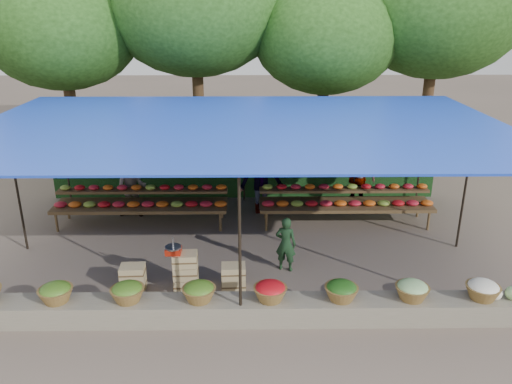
{
  "coord_description": "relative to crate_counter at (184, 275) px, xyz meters",
  "views": [
    {
      "loc": [
        0.17,
        -10.02,
        5.06
      ],
      "look_at": [
        0.29,
        0.2,
        1.25
      ],
      "focal_mm": 35.0,
      "sensor_mm": 36.0,
      "label": 1
    }
  ],
  "objects": [
    {
      "name": "ground",
      "position": [
        1.08,
        1.75,
        -0.31
      ],
      "size": [
        60.0,
        60.0,
        0.0
      ],
      "primitive_type": "plane",
      "color": "brown",
      "rests_on": "ground"
    },
    {
      "name": "stone_curb",
      "position": [
        1.08,
        -1.0,
        -0.11
      ],
      "size": [
        10.6,
        0.55,
        0.4
      ],
      "primitive_type": "cube",
      "color": "#6C6856",
      "rests_on": "ground"
    },
    {
      "name": "stall_canopy",
      "position": [
        1.08,
        1.81,
        2.37
      ],
      "size": [
        10.8,
        6.6,
        2.82
      ],
      "color": "black",
      "rests_on": "ground"
    },
    {
      "name": "produce_baskets",
      "position": [
        0.98,
        -1.0,
        0.25
      ],
      "size": [
        8.98,
        0.58,
        0.34
      ],
      "color": "brown",
      "rests_on": "stone_curb"
    },
    {
      "name": "netting_backdrop",
      "position": [
        1.08,
        4.9,
        0.94
      ],
      "size": [
        10.6,
        0.06,
        2.5
      ],
      "primitive_type": "cube",
      "color": "#1A491C",
      "rests_on": "ground"
    },
    {
      "name": "tree_row",
      "position": [
        1.58,
        7.83,
        4.39
      ],
      "size": [
        16.51,
        5.5,
        7.12
      ],
      "color": "#332112",
      "rests_on": "ground"
    },
    {
      "name": "fruit_table_left",
      "position": [
        -1.41,
        3.1,
        0.3
      ],
      "size": [
        4.21,
        0.95,
        0.93
      ],
      "color": "#4E391F",
      "rests_on": "ground"
    },
    {
      "name": "fruit_table_right",
      "position": [
        3.59,
        3.1,
        0.3
      ],
      "size": [
        4.21,
        0.95,
        0.93
      ],
      "color": "#4E391F",
      "rests_on": "ground"
    },
    {
      "name": "crate_counter",
      "position": [
        0.0,
        0.0,
        0.0
      ],
      "size": [
        2.36,
        0.36,
        0.77
      ],
      "color": "tan",
      "rests_on": "ground"
    },
    {
      "name": "weighing_scale",
      "position": [
        -0.18,
        0.0,
        0.54
      ],
      "size": [
        0.3,
        0.3,
        0.32
      ],
      "color": "#AF1F0E",
      "rests_on": "crate_counter"
    },
    {
      "name": "vendor_seated",
      "position": [
        1.96,
        0.75,
        0.27
      ],
      "size": [
        0.48,
        0.39,
        1.16
      ],
      "primitive_type": "imported",
      "rotation": [
        0.0,
        0.0,
        2.84
      ],
      "color": "#19371C",
      "rests_on": "ground"
    },
    {
      "name": "customer_left",
      "position": [
        -1.73,
        3.56,
        0.47
      ],
      "size": [
        0.8,
        0.64,
        1.57
      ],
      "primitive_type": "imported",
      "rotation": [
        0.0,
        0.0,
        -0.06
      ],
      "color": "slate",
      "rests_on": "ground"
    },
    {
      "name": "customer_mid",
      "position": [
        1.54,
        3.81,
        0.6
      ],
      "size": [
        1.26,
        0.84,
        1.82
      ],
      "primitive_type": "imported",
      "rotation": [
        0.0,
        0.0,
        0.14
      ],
      "color": "slate",
      "rests_on": "ground"
    },
    {
      "name": "customer_right",
      "position": [
        4.05,
        4.1,
        0.56
      ],
      "size": [
        1.06,
        0.96,
        1.73
      ],
      "primitive_type": "imported",
      "rotation": [
        0.0,
        0.0,
        -0.67
      ],
      "color": "slate",
      "rests_on": "ground"
    }
  ]
}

